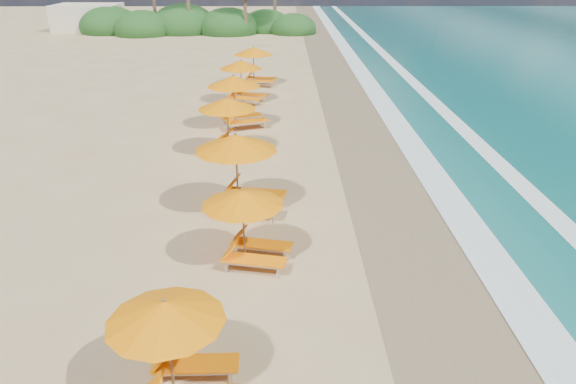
{
  "coord_description": "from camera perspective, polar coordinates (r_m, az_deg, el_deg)",
  "views": [
    {
      "loc": [
        -0.14,
        -14.21,
        7.54
      ],
      "look_at": [
        0.0,
        0.0,
        1.2
      ],
      "focal_mm": 32.84,
      "sensor_mm": 36.0,
      "label": 1
    }
  ],
  "objects": [
    {
      "name": "station_7",
      "position": [
        25.53,
        -5.39,
        10.12
      ],
      "size": [
        3.31,
        3.25,
        2.58
      ],
      "rotation": [
        0.0,
        0.0,
        0.35
      ],
      "color": "olive",
      "rests_on": "ground"
    },
    {
      "name": "treeline",
      "position": [
        60.88,
        -10.3,
        17.51
      ],
      "size": [
        25.8,
        8.8,
        9.74
      ],
      "color": "#163D14",
      "rests_on": "ground"
    },
    {
      "name": "station_8",
      "position": [
        30.18,
        -4.77,
        12.14
      ],
      "size": [
        3.12,
        3.07,
        2.42
      ],
      "rotation": [
        0.0,
        0.0,
        -0.36
      ],
      "color": "olive",
      "rests_on": "ground"
    },
    {
      "name": "ground",
      "position": [
        16.09,
        0.0,
        -3.91
      ],
      "size": [
        160.0,
        160.0,
        0.0
      ],
      "primitive_type": "plane",
      "color": "tan",
      "rests_on": "ground"
    },
    {
      "name": "station_4",
      "position": [
        13.82,
        -4.17,
        -3.24
      ],
      "size": [
        2.64,
        2.53,
        2.18
      ],
      "rotation": [
        0.0,
        0.0,
        -0.2
      ],
      "color": "olive",
      "rests_on": "ground"
    },
    {
      "name": "beach_building",
      "position": [
        66.23,
        -20.81,
        17.26
      ],
      "size": [
        7.0,
        5.0,
        2.8
      ],
      "primitive_type": "cube",
      "color": "beige",
      "rests_on": "ground"
    },
    {
      "name": "station_9",
      "position": [
        34.44,
        -3.43,
        13.72
      ],
      "size": [
        2.94,
        2.8,
        2.48
      ],
      "rotation": [
        0.0,
        0.0,
        -0.16
      ],
      "color": "olive",
      "rests_on": "ground"
    },
    {
      "name": "station_5",
      "position": [
        16.67,
        -4.89,
        2.63
      ],
      "size": [
        3.15,
        3.0,
        2.64
      ],
      "rotation": [
        0.0,
        0.0,
        -0.18
      ],
      "color": "olive",
      "rests_on": "ground"
    },
    {
      "name": "surf_foam",
      "position": [
        17.47,
        22.59,
        -3.43
      ],
      "size": [
        4.0,
        160.0,
        0.01
      ],
      "color": "white",
      "rests_on": "ground"
    },
    {
      "name": "wet_sand",
      "position": [
        16.61,
        13.96,
        -3.71
      ],
      "size": [
        4.0,
        160.0,
        0.01
      ],
      "primitive_type": "cube",
      "color": "#846E4F",
      "rests_on": "ground"
    },
    {
      "name": "station_3",
      "position": [
        10.03,
        -11.82,
        -15.64
      ],
      "size": [
        2.36,
        2.18,
        2.17
      ],
      "rotation": [
        0.0,
        0.0,
        0.02
      ],
      "color": "olive",
      "rests_on": "ground"
    },
    {
      "name": "station_6",
      "position": [
        21.91,
        -6.09,
        7.53
      ],
      "size": [
        3.11,
        3.05,
        2.44
      ],
      "rotation": [
        0.0,
        0.0,
        -0.33
      ],
      "color": "olive",
      "rests_on": "ground"
    }
  ]
}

